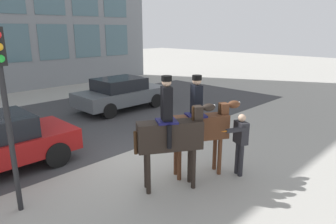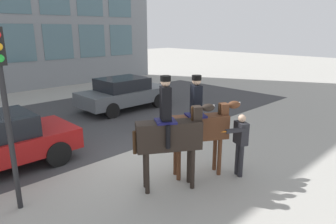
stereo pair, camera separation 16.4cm
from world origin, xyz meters
The scene contains 7 objects.
ground_plane centered at (0.00, 0.00, 0.00)m, with size 80.00×80.00×0.00m, color #9E9B93.
road_surface centered at (0.00, 4.75, 0.00)m, with size 22.93×8.50×0.01m.
mounted_horse_lead centered at (-0.44, -2.04, 1.43)m, with size 1.76×1.26×2.77m.
mounted_horse_companion centered at (0.59, -2.07, 1.39)m, with size 1.83×1.23×2.68m.
pedestrian_bystander centered at (1.30, -2.86, 1.00)m, with size 0.91×0.46×1.69m.
street_car_far_lane centered at (3.25, 4.93, 0.80)m, with size 4.43×2.08×1.53m.
traffic_light centered at (-3.41, -0.41, 2.57)m, with size 0.24×0.29×3.82m.
Camera 2 is at (-5.09, -6.78, 3.76)m, focal length 32.00 mm.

